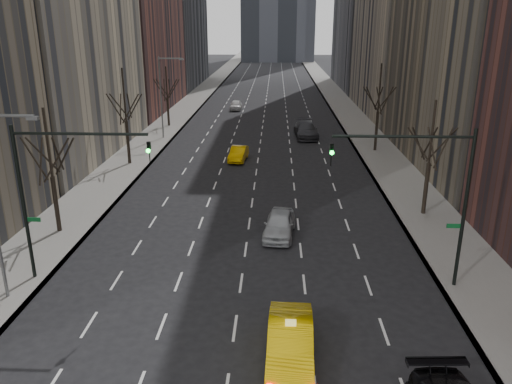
# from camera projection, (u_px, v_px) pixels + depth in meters

# --- Properties ---
(sidewalk_left) EXTENTS (4.50, 320.00, 0.15)m
(sidewalk_left) POSITION_uv_depth(u_px,v_px,m) (190.00, 104.00, 80.95)
(sidewalk_left) COLOR slate
(sidewalk_left) RESTS_ON ground
(sidewalk_right) EXTENTS (4.50, 320.00, 0.15)m
(sidewalk_right) POSITION_uv_depth(u_px,v_px,m) (342.00, 105.00, 80.03)
(sidewalk_right) COLOR slate
(sidewalk_right) RESTS_ON ground
(tree_lw_b) EXTENTS (3.36, 3.50, 7.82)m
(tree_lw_b) POSITION_uv_depth(u_px,v_px,m) (52.00, 177.00, 30.60)
(tree_lw_b) COLOR black
(tree_lw_b) RESTS_ON ground
(tree_lw_c) EXTENTS (3.36, 3.50, 8.74)m
(tree_lw_c) POSITION_uv_depth(u_px,v_px,m) (126.00, 122.00, 45.62)
(tree_lw_c) COLOR black
(tree_lw_c) RESTS_ON ground
(tree_lw_d) EXTENTS (3.36, 3.50, 7.36)m
(tree_lw_d) POSITION_uv_depth(u_px,v_px,m) (167.00, 99.00, 62.79)
(tree_lw_d) COLOR black
(tree_lw_d) RESTS_ON ground
(tree_rw_b) EXTENTS (3.36, 3.50, 7.82)m
(tree_rw_b) POSITION_uv_depth(u_px,v_px,m) (429.00, 164.00, 33.48)
(tree_rw_b) COLOR black
(tree_rw_b) RESTS_ON ground
(tree_rw_c) EXTENTS (3.36, 3.50, 8.74)m
(tree_rw_c) POSITION_uv_depth(u_px,v_px,m) (378.00, 113.00, 50.40)
(tree_rw_c) COLOR black
(tree_rw_c) RESTS_ON ground
(traffic_mast_left) EXTENTS (6.69, 0.39, 8.00)m
(traffic_mast_left) POSITION_uv_depth(u_px,v_px,m) (53.00, 179.00, 24.24)
(traffic_mast_left) COLOR black
(traffic_mast_left) RESTS_ON ground
(traffic_mast_right) EXTENTS (6.69, 0.39, 8.00)m
(traffic_mast_right) POSITION_uv_depth(u_px,v_px,m) (432.00, 184.00, 23.56)
(traffic_mast_right) COLOR black
(traffic_mast_right) RESTS_ON ground
(streetlight_far) EXTENTS (2.83, 0.22, 9.00)m
(streetlight_far) POSITION_uv_depth(u_px,v_px,m) (164.00, 89.00, 55.47)
(streetlight_far) COLOR slate
(streetlight_far) RESTS_ON ground
(taxi_sedan) EXTENTS (1.92, 5.11, 1.67)m
(taxi_sedan) POSITION_uv_depth(u_px,v_px,m) (290.00, 344.00, 19.48)
(taxi_sedan) COLOR #E9BA04
(taxi_sedan) RESTS_ON ground
(silver_sedan_ahead) EXTENTS (2.28, 4.67, 1.53)m
(silver_sedan_ahead) POSITION_uv_depth(u_px,v_px,m) (279.00, 224.00, 31.16)
(silver_sedan_ahead) COLOR #A3A6AB
(silver_sedan_ahead) RESTS_ON ground
(far_taxi) EXTENTS (1.83, 4.22, 1.35)m
(far_taxi) POSITION_uv_depth(u_px,v_px,m) (238.00, 154.00, 48.11)
(far_taxi) COLOR #FFBA05
(far_taxi) RESTS_ON ground
(far_suv_grey) EXTENTS (2.81, 6.24, 1.77)m
(far_suv_grey) POSITION_uv_depth(u_px,v_px,m) (306.00, 130.00, 57.67)
(far_suv_grey) COLOR #313237
(far_suv_grey) RESTS_ON ground
(far_car_white) EXTENTS (1.68, 4.13, 1.40)m
(far_car_white) POSITION_uv_depth(u_px,v_px,m) (236.00, 105.00, 75.99)
(far_car_white) COLOR white
(far_car_white) RESTS_ON ground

